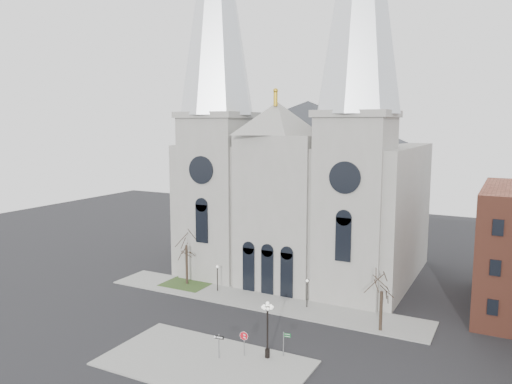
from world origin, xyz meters
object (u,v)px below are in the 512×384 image
at_px(one_way_sign, 219,342).
at_px(street_name_sign, 284,342).
at_px(stop_sign, 244,338).
at_px(globe_lamp, 267,322).

height_order(one_way_sign, street_name_sign, street_name_sign).
xyz_separation_m(stop_sign, one_way_sign, (-1.77, -1.46, -0.15)).
bearing_deg(one_way_sign, globe_lamp, 21.19).
height_order(globe_lamp, street_name_sign, globe_lamp).
relative_size(one_way_sign, street_name_sign, 0.99).
relative_size(globe_lamp, one_way_sign, 2.35).
bearing_deg(street_name_sign, one_way_sign, -158.65).
bearing_deg(globe_lamp, street_name_sign, 39.80).
bearing_deg(stop_sign, street_name_sign, 41.60).
distance_m(globe_lamp, one_way_sign, 4.68).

